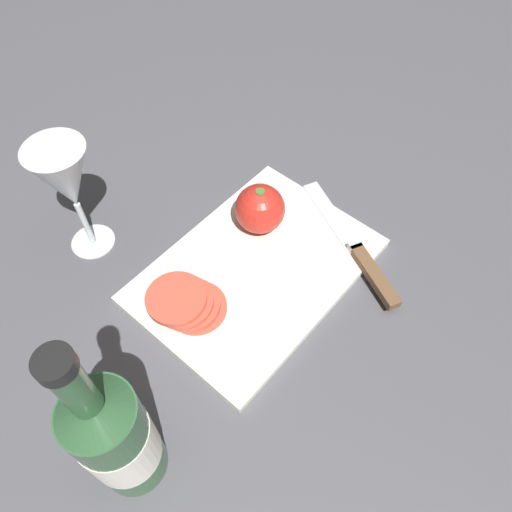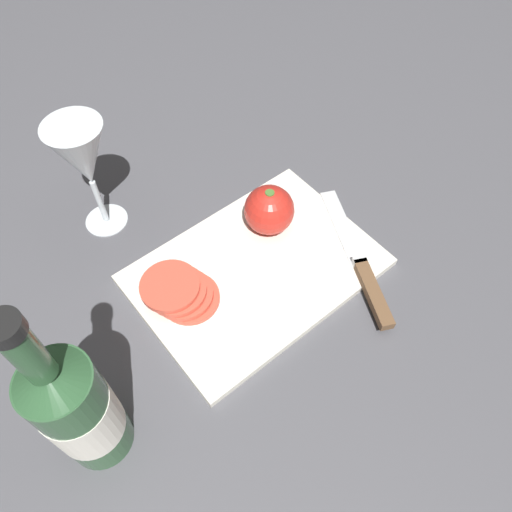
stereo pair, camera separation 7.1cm
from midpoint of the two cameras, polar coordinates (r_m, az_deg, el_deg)
The scene contains 7 objects.
ground_plane at distance 0.76m, azimuth 6.78°, elevation -0.34°, with size 3.00×3.00×0.00m, color #4C4C51.
cutting_board at distance 0.74m, azimuth 2.74°, elevation -1.82°, with size 0.34×0.24×0.01m.
wine_bottle at distance 0.56m, azimuth -16.23°, elevation -16.79°, with size 0.08×0.08×0.30m.
wine_glass at distance 0.73m, azimuth -16.52°, elevation 10.40°, with size 0.08×0.08×0.19m.
whole_tomato at distance 0.75m, azimuth 4.22°, elevation 5.09°, with size 0.08×0.08×0.08m.
knife at distance 0.74m, azimuth 15.15°, elevation -2.58°, with size 0.13×0.24×0.01m.
tomato_slice_stack_near at distance 0.69m, azimuth -5.80°, elevation -4.34°, with size 0.10×0.10×0.03m.
Camera 2 is at (0.32, 0.30, 0.62)m, focal length 35.00 mm.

